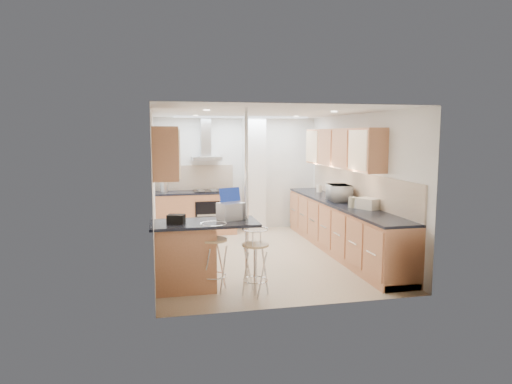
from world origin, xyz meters
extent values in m
plane|color=tan|center=(0.00, 0.00, 0.00)|extent=(4.80, 4.80, 0.00)
cube|color=white|center=(0.00, 2.40, 1.25)|extent=(3.60, 0.04, 2.50)
cube|color=white|center=(0.00, -2.40, 1.25)|extent=(3.60, 0.04, 2.50)
cube|color=white|center=(-1.80, 0.00, 1.25)|extent=(0.04, 4.80, 2.50)
cube|color=white|center=(1.80, 0.00, 1.25)|extent=(0.04, 4.80, 2.50)
cube|color=white|center=(0.00, 0.00, 2.50)|extent=(3.60, 4.80, 0.02)
cube|color=#BF784C|center=(1.63, 0.40, 1.88)|extent=(0.34, 3.00, 0.72)
cube|color=#BF784C|center=(-1.63, -1.35, 1.88)|extent=(0.34, 0.62, 0.72)
cube|color=beige|center=(1.79, 0.00, 1.18)|extent=(0.03, 4.40, 0.56)
cube|color=beige|center=(-0.95, 2.38, 1.18)|extent=(1.70, 0.03, 0.56)
cube|color=white|center=(0.35, 2.20, 1.25)|extent=(0.45, 0.40, 2.50)
cube|color=silver|center=(-0.70, 2.15, 1.62)|extent=(0.62, 0.48, 0.08)
cube|color=silver|center=(-0.70, 2.29, 2.06)|extent=(0.22, 0.20, 0.88)
cylinder|color=silver|center=(-0.53, -1.45, 1.25)|extent=(0.05, 0.05, 2.50)
cube|color=black|center=(-0.70, 1.79, 0.45)|extent=(0.58, 0.02, 0.58)
cube|color=black|center=(-0.70, 2.10, 0.93)|extent=(0.58, 0.50, 0.02)
cube|color=tan|center=(0.00, 1.80, 2.48)|extent=(2.80, 0.35, 0.02)
cube|color=#BF784C|center=(1.50, 0.00, 0.44)|extent=(0.60, 4.40, 0.88)
cube|color=black|center=(1.50, 0.00, 0.90)|extent=(0.63, 4.40, 0.04)
cube|color=#BF784C|center=(-0.95, 2.10, 0.44)|extent=(1.70, 0.60, 0.88)
cube|color=black|center=(-0.95, 2.10, 0.90)|extent=(1.70, 0.63, 0.04)
cube|color=#BF784C|center=(-1.12, -1.45, 0.45)|extent=(1.35, 0.62, 0.90)
cube|color=black|center=(-1.12, -1.45, 0.92)|extent=(1.47, 0.72, 0.04)
imported|color=silver|center=(1.51, 0.13, 1.07)|extent=(0.41, 0.57, 0.30)
cube|color=#ABADB3|center=(-0.73, -1.35, 1.06)|extent=(0.42, 0.37, 0.24)
cube|color=black|center=(-1.51, -1.50, 1.00)|extent=(0.26, 0.22, 0.12)
cylinder|color=silver|center=(1.69, 0.42, 1.01)|extent=(0.16, 0.16, 0.17)
cylinder|color=silver|center=(1.59, 1.43, 1.00)|extent=(0.14, 0.14, 0.15)
cylinder|color=#B6B292|center=(1.44, -0.62, 1.01)|extent=(0.17, 0.17, 0.18)
cylinder|color=silver|center=(1.49, -0.69, 0.99)|extent=(0.12, 0.12, 0.14)
cube|color=silver|center=(1.64, -0.81, 1.01)|extent=(0.38, 0.42, 0.18)
cylinder|color=silver|center=(-1.61, 2.17, 1.04)|extent=(0.16, 0.16, 0.24)
camera|label=1|loc=(-1.73, -7.63, 2.14)|focal=32.00mm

